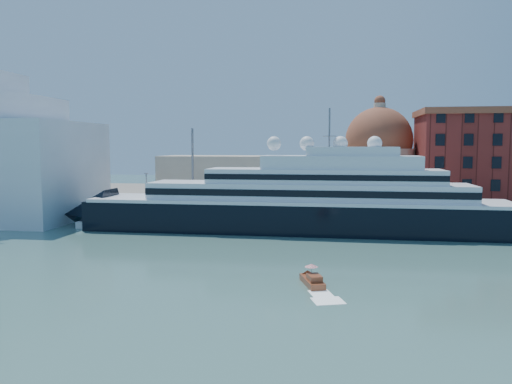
# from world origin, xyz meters

# --- Properties ---
(ground) EXTENTS (400.00, 400.00, 0.00)m
(ground) POSITION_xyz_m (0.00, 0.00, 0.00)
(ground) COLOR #3D6963
(ground) RESTS_ON ground
(quay) EXTENTS (180.00, 10.00, 2.50)m
(quay) POSITION_xyz_m (0.00, 34.00, 1.25)
(quay) COLOR gray
(quay) RESTS_ON ground
(land) EXTENTS (260.00, 72.00, 2.00)m
(land) POSITION_xyz_m (0.00, 75.00, 1.00)
(land) COLOR slate
(land) RESTS_ON ground
(quay_fence) EXTENTS (180.00, 0.10, 1.20)m
(quay_fence) POSITION_xyz_m (0.00, 29.50, 3.10)
(quay_fence) COLOR slate
(quay_fence) RESTS_ON quay
(superyacht) EXTENTS (93.08, 12.90, 27.82)m
(superyacht) POSITION_xyz_m (0.97, 23.00, 4.80)
(superyacht) COLOR black
(superyacht) RESTS_ON ground
(service_barge) EXTENTS (12.00, 5.24, 2.62)m
(service_barge) POSITION_xyz_m (-34.40, 20.51, 0.75)
(service_barge) COLOR white
(service_barge) RESTS_ON ground
(water_taxi) EXTENTS (3.42, 5.75, 2.59)m
(water_taxi) POSITION_xyz_m (8.54, -14.42, 0.62)
(water_taxi) COLOR brown
(water_taxi) RESTS_ON ground
(warehouse) EXTENTS (43.00, 19.00, 23.25)m
(warehouse) POSITION_xyz_m (52.00, 52.00, 13.79)
(warehouse) COLOR maroon
(warehouse) RESTS_ON land
(church) EXTENTS (66.00, 18.00, 25.50)m
(church) POSITION_xyz_m (6.39, 57.72, 10.91)
(church) COLOR beige
(church) RESTS_ON land
(lamp_posts) EXTENTS (120.80, 2.40, 18.00)m
(lamp_posts) POSITION_xyz_m (-12.67, 32.27, 9.84)
(lamp_posts) COLOR slate
(lamp_posts) RESTS_ON quay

